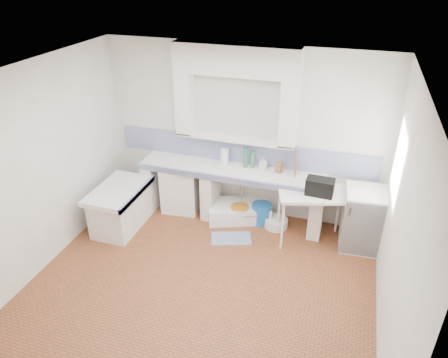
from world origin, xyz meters
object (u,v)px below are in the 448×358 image
(fridge, at_px, (364,219))
(side_table, at_px, (311,217))
(stove, at_px, (182,186))
(sink, at_px, (239,211))

(fridge, bearing_deg, side_table, -175.88)
(stove, xyz_separation_m, sink, (1.03, -0.02, -0.30))
(stove, height_order, side_table, stove)
(stove, xyz_separation_m, fridge, (2.98, -0.17, 0.04))
(side_table, bearing_deg, fridge, -8.49)
(stove, distance_m, sink, 1.07)
(sink, distance_m, fridge, 1.99)
(sink, xyz_separation_m, fridge, (1.96, -0.15, 0.35))
(side_table, relative_size, fridge, 1.09)
(sink, bearing_deg, fridge, -26.45)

